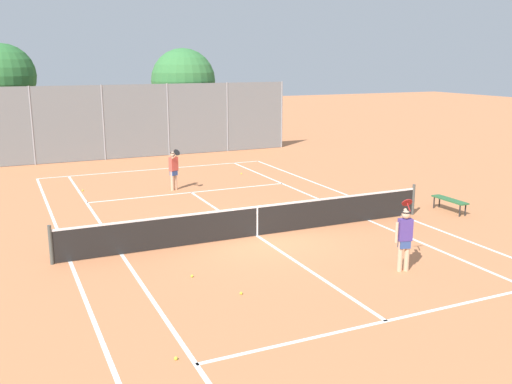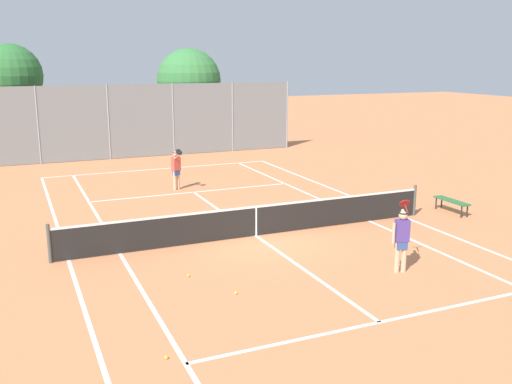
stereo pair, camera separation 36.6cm
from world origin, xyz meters
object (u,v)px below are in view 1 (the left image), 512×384
at_px(tennis_net, 257,220).
at_px(player_far_left, 174,168).
at_px(tree_behind_left, 4,77).
at_px(tree_behind_right, 184,82).
at_px(loose_tennis_ball_1, 241,174).
at_px(loose_tennis_ball_0, 192,276).
at_px(player_near_side, 405,236).
at_px(loose_tennis_ball_2, 241,293).
at_px(loose_tennis_ball_3, 83,190).
at_px(loose_tennis_ball_4, 176,358).
at_px(courtside_bench, 450,201).

xyz_separation_m(tennis_net, player_far_left, (-0.50, 7.12, 0.42)).
height_order(tree_behind_left, tree_behind_right, tree_behind_left).
height_order(loose_tennis_ball_1, tree_behind_right, tree_behind_right).
relative_size(player_far_left, loose_tennis_ball_0, 26.88).
distance_m(player_near_side, loose_tennis_ball_2, 4.46).
bearing_deg(loose_tennis_ball_2, player_near_side, -4.20).
bearing_deg(tree_behind_right, tree_behind_left, 173.82).
xyz_separation_m(player_near_side, loose_tennis_ball_0, (-5.05, 1.80, -0.89)).
distance_m(loose_tennis_ball_0, loose_tennis_ball_3, 10.94).
height_order(player_far_left, loose_tennis_ball_0, player_far_left).
distance_m(player_far_left, loose_tennis_ball_3, 3.84).
relative_size(player_near_side, loose_tennis_ball_3, 26.88).
bearing_deg(tennis_net, tree_behind_left, 108.12).
bearing_deg(loose_tennis_ball_4, player_near_side, 16.03).
bearing_deg(loose_tennis_ball_1, loose_tennis_ball_2, -113.12).
relative_size(player_near_side, loose_tennis_ball_4, 26.88).
bearing_deg(loose_tennis_ball_3, loose_tennis_ball_1, 4.27).
distance_m(tennis_net, loose_tennis_ball_4, 7.54).
bearing_deg(loose_tennis_ball_3, tree_behind_left, 102.18).
xyz_separation_m(loose_tennis_ball_3, courtside_bench, (11.34, -8.73, 0.38)).
distance_m(player_near_side, tree_behind_left, 25.24).
relative_size(loose_tennis_ball_2, loose_tennis_ball_4, 1.00).
bearing_deg(player_far_left, loose_tennis_ball_0, -104.06).
bearing_deg(tennis_net, loose_tennis_ball_3, 115.15).
xyz_separation_m(tennis_net, loose_tennis_ball_0, (-2.89, -2.41, -0.48)).
height_order(player_near_side, loose_tennis_ball_4, player_near_side).
xyz_separation_m(loose_tennis_ball_2, loose_tennis_ball_4, (-2.22, -2.21, 0.00)).
bearing_deg(player_far_left, tennis_net, -85.99).
distance_m(loose_tennis_ball_1, tree_behind_right, 10.02).
height_order(player_far_left, loose_tennis_ball_2, player_far_left).
bearing_deg(tennis_net, tree_behind_right, 79.09).
distance_m(tennis_net, tree_behind_left, 20.67).
xyz_separation_m(loose_tennis_ball_0, loose_tennis_ball_2, (0.69, -1.48, 0.00)).
xyz_separation_m(loose_tennis_ball_2, tree_behind_right, (5.71, 22.14, 3.89)).
bearing_deg(loose_tennis_ball_3, loose_tennis_ball_4, -91.69).
relative_size(player_near_side, loose_tennis_ball_1, 26.88).
relative_size(loose_tennis_ball_0, loose_tennis_ball_2, 1.00).
relative_size(tennis_net, loose_tennis_ball_0, 181.82).
height_order(player_far_left, loose_tennis_ball_4, player_far_left).
relative_size(loose_tennis_ball_1, loose_tennis_ball_3, 1.00).
distance_m(courtside_bench, tree_behind_right, 19.23).
height_order(player_far_left, loose_tennis_ball_1, player_far_left).
bearing_deg(loose_tennis_ball_0, player_far_left, 75.94).
height_order(courtside_bench, tree_behind_left, tree_behind_left).
xyz_separation_m(player_near_side, courtside_bench, (5.20, 3.95, -0.52)).
bearing_deg(tree_behind_left, player_far_left, -64.49).
bearing_deg(player_far_left, loose_tennis_ball_2, -98.75).
distance_m(player_far_left, loose_tennis_ball_4, 13.81).
bearing_deg(courtside_bench, tree_behind_right, 101.74).
bearing_deg(loose_tennis_ball_0, loose_tennis_ball_4, -112.43).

